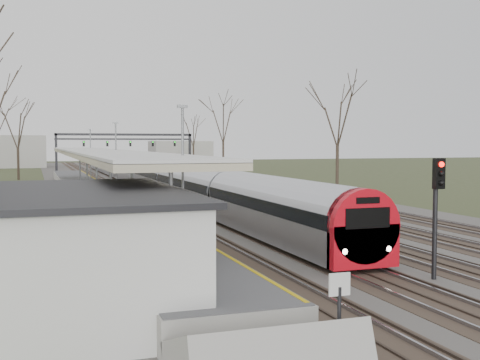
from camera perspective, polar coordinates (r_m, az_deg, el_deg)
The scene contains 10 objects.
track_bed at distance 65.30m, azimuth -7.04°, elevation -0.48°, with size 24.00×160.00×0.22m.
platform at distance 46.61m, azimuth -13.82°, elevation -1.61°, with size 3.50×69.00×1.00m, color #9E9B93.
canopy at distance 41.94m, azimuth -13.34°, elevation 2.53°, with size 4.10×50.00×3.11m.
station_building at distance 17.02m, azimuth -16.55°, elevation -6.73°, with size 6.00×9.00×3.20m, color silver.
signal_gantry at distance 94.69m, azimuth -10.80°, elevation 3.65°, with size 21.00×0.59×6.08m.
tree_east_far at distance 57.62m, azimuth 9.25°, elevation 6.16°, with size 5.00×5.00×10.30m.
train_near at distance 63.61m, azimuth -9.28°, elevation 0.68°, with size 2.62×90.21×3.05m.
train_far at distance 96.67m, azimuth -8.41°, elevation 1.64°, with size 2.62×60.21×3.05m.
passenger at distance 20.79m, azimuth -4.14°, elevation -4.02°, with size 0.63×0.41×1.72m, color navy.
signal_post at distance 20.62m, azimuth 18.15°, elevation -1.83°, with size 0.35×0.45×4.10m.
Camera 1 is at (-13.16, -8.74, 4.59)m, focal length 45.00 mm.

